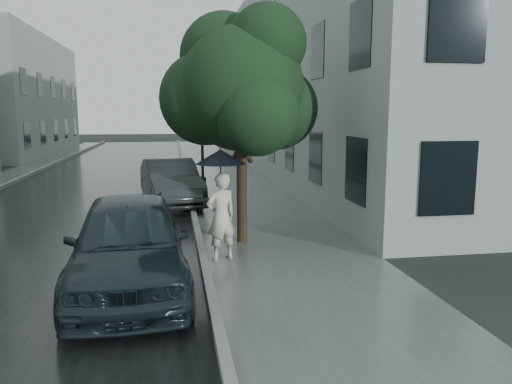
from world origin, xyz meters
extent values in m
plane|color=black|center=(0.00, 0.00, 0.00)|extent=(120.00, 120.00, 0.00)
cube|color=slate|center=(0.25, 12.00, 0.00)|extent=(3.50, 60.00, 0.01)
cube|color=slate|center=(-1.57, 12.00, 0.07)|extent=(0.15, 60.00, 0.15)
cube|color=black|center=(-5.08, 12.00, 0.00)|extent=(6.85, 60.00, 0.00)
cube|color=gray|center=(5.50, 19.50, 4.50)|extent=(7.00, 36.00, 9.00)
cube|color=black|center=(2.02, 19.50, 4.50)|extent=(0.08, 32.40, 7.20)
cube|color=gray|center=(-13.80, 30.00, 4.00)|extent=(7.00, 18.00, 8.00)
cube|color=black|center=(-10.32, 30.00, 4.00)|extent=(0.08, 16.20, 6.40)
imported|color=#BDB7A6|center=(-1.20, 1.97, 0.88)|extent=(0.75, 0.64, 1.74)
cylinder|color=black|center=(-1.21, 1.95, 1.46)|extent=(0.02, 0.02, 0.91)
cone|color=black|center=(-1.21, 1.95, 2.06)|extent=(1.24, 1.24, 0.28)
cylinder|color=black|center=(-1.21, 1.95, 2.22)|extent=(0.02, 0.02, 0.08)
cylinder|color=black|center=(-1.21, 1.95, 0.98)|extent=(0.03, 0.03, 0.06)
cylinder|color=#332619|center=(-0.60, 3.31, 1.18)|extent=(0.24, 0.24, 2.36)
sphere|color=#17341B|center=(-0.60, 3.31, 3.41)|extent=(2.72, 2.72, 2.72)
sphere|color=#17341B|center=(0.24, 3.62, 2.99)|extent=(1.88, 1.88, 1.88)
sphere|color=#17341B|center=(-1.33, 3.73, 3.21)|extent=(2.09, 2.09, 2.09)
sphere|color=#17341B|center=(-0.40, 2.58, 2.88)|extent=(1.77, 1.77, 1.77)
sphere|color=#17341B|center=(-0.91, 3.94, 4.15)|extent=(1.98, 1.98, 1.98)
sphere|color=#17341B|center=(-0.08, 3.11, 4.35)|extent=(1.69, 1.69, 1.69)
cylinder|color=black|center=(-0.89, 13.26, 2.72)|extent=(0.12, 0.12, 5.44)
cylinder|color=black|center=(-0.89, 13.26, 0.10)|extent=(0.28, 0.28, 0.20)
cylinder|color=black|center=(-1.14, 13.27, 5.44)|extent=(0.50, 0.11, 0.08)
sphere|color=silver|center=(-1.43, 13.29, 5.39)|extent=(0.32, 0.32, 0.32)
imported|color=black|center=(-2.85, 0.56, 0.79)|extent=(2.07, 4.69, 1.57)
imported|color=#262A2B|center=(-2.20, 8.31, 0.72)|extent=(2.16, 4.49, 1.42)
camera|label=1|loc=(-2.11, -7.61, 2.92)|focal=35.00mm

